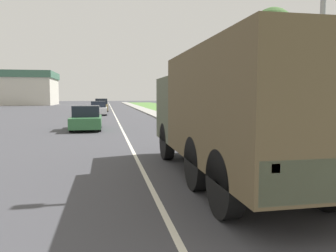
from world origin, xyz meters
The scene contains 12 objects.
ground_plane centered at (0.00, 40.00, 0.00)m, with size 180.00×180.00×0.00m, color #424247.
lane_centre_stripe centered at (0.00, 40.00, 0.00)m, with size 0.12×120.00×0.00m.
sidewalk_right centered at (4.50, 40.00, 0.06)m, with size 1.80×120.00×0.12m.
grass_strip_right centered at (8.90, 40.00, 0.01)m, with size 7.00×120.00×0.02m.
military_truck centered at (1.98, 9.51, 1.75)m, with size 2.31×7.98×3.11m.
car_nearest_ahead centered at (-2.15, 22.52, 0.67)m, with size 1.79×3.92×1.47m.
car_second_ahead centered at (-1.70, 38.34, 0.67)m, with size 1.74×4.71×1.48m.
car_third_ahead centered at (-1.48, 46.34, 0.75)m, with size 1.73×4.79×1.68m.
lamp_post centered at (4.54, 9.97, 4.28)m, with size 1.69×0.24×6.98m.
tree_mid_right centered at (9.21, 20.96, 6.03)m, with size 2.56×2.56×7.45m.
utility_box centered at (6.20, 11.41, 0.37)m, with size 0.55×0.45×0.70m.
building_distant centered at (-19.58, 79.30, 3.67)m, with size 15.56×13.61×7.24m.
Camera 1 is at (-1.00, 1.94, 2.10)m, focal length 35.00 mm.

